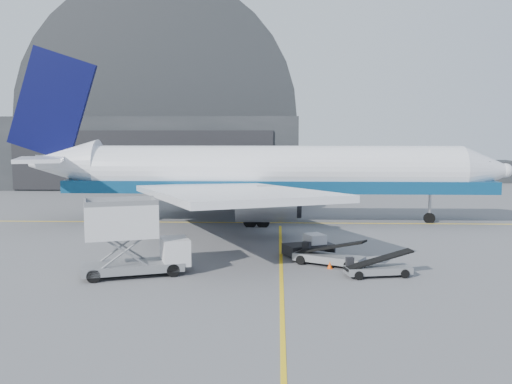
{
  "coord_description": "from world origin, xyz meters",
  "views": [
    {
      "loc": [
        -0.26,
        -39.18,
        9.47
      ],
      "look_at": [
        -2.08,
        8.1,
        4.5
      ],
      "focal_mm": 40.0,
      "sensor_mm": 36.0,
      "label": 1
    }
  ],
  "objects_px": {
    "catering_truck": "(131,239)",
    "belt_loader_b": "(328,257)",
    "belt_loader_a": "(377,268)",
    "airliner": "(257,173)",
    "pushback_tug": "(310,247)"
  },
  "relations": [
    {
      "from": "catering_truck",
      "to": "belt_loader_b",
      "type": "distance_m",
      "value": 13.86
    },
    {
      "from": "belt_loader_a",
      "to": "airliner",
      "type": "bearing_deg",
      "value": 99.94
    },
    {
      "from": "airliner",
      "to": "pushback_tug",
      "type": "bearing_deg",
      "value": -74.22
    },
    {
      "from": "pushback_tug",
      "to": "belt_loader_a",
      "type": "height_order",
      "value": "belt_loader_a"
    },
    {
      "from": "airliner",
      "to": "belt_loader_b",
      "type": "xyz_separation_m",
      "value": [
        5.78,
        -19.7,
        -4.59
      ]
    },
    {
      "from": "airliner",
      "to": "catering_truck",
      "type": "xyz_separation_m",
      "value": [
        -7.52,
        -23.17,
        -2.78
      ]
    },
    {
      "from": "catering_truck",
      "to": "belt_loader_a",
      "type": "distance_m",
      "value": 16.37
    },
    {
      "from": "belt_loader_a",
      "to": "belt_loader_b",
      "type": "relative_size",
      "value": 0.9
    },
    {
      "from": "airliner",
      "to": "pushback_tug",
      "type": "height_order",
      "value": "airliner"
    },
    {
      "from": "pushback_tug",
      "to": "catering_truck",
      "type": "bearing_deg",
      "value": -175.33
    },
    {
      "from": "airliner",
      "to": "belt_loader_a",
      "type": "relative_size",
      "value": 11.32
    },
    {
      "from": "catering_truck",
      "to": "pushback_tug",
      "type": "bearing_deg",
      "value": 9.53
    },
    {
      "from": "catering_truck",
      "to": "belt_loader_b",
      "type": "xyz_separation_m",
      "value": [
        13.3,
        3.48,
        -1.82
      ]
    },
    {
      "from": "airliner",
      "to": "pushback_tug",
      "type": "distance_m",
      "value": 17.7
    },
    {
      "from": "pushback_tug",
      "to": "belt_loader_a",
      "type": "relative_size",
      "value": 0.88
    }
  ]
}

